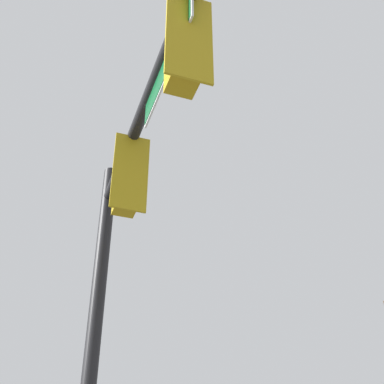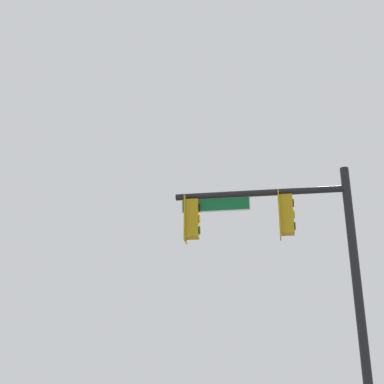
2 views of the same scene
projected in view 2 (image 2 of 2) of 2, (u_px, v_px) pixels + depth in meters
The scene contains 1 object.
signal_pole_near at pixel (291, 246), 14.18m from camera, with size 4.82×0.60×7.17m.
Camera 2 is at (-2.53, 5.99, 1.26)m, focal length 50.00 mm.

